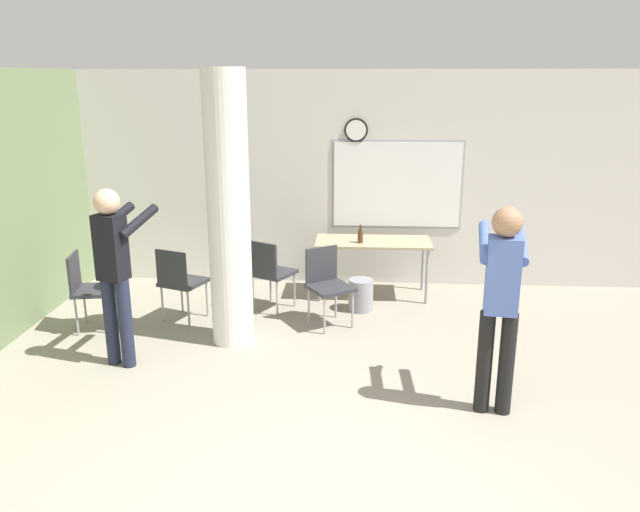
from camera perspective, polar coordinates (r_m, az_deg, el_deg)
name	(u,v)px	position (r m, az deg, el deg)	size (l,w,h in m)	color
wall_back	(344,180)	(8.27, 2.22, 6.99)	(8.00, 0.15, 2.80)	silver
support_pillar	(229,212)	(6.35, -8.36, 4.02)	(0.43, 0.43, 2.80)	silver
folding_table	(373,245)	(7.86, 4.88, 1.01)	(1.44, 0.64, 0.73)	tan
bottle_on_table	(360,236)	(7.72, 3.71, 1.85)	(0.07, 0.07, 0.23)	#4C3319
waste_bin	(361,295)	(7.49, 3.75, -3.57)	(0.29, 0.29, 0.38)	gray
chair_table_front	(327,281)	(6.98, 0.67, -2.28)	(0.61, 0.61, 0.87)	#2D2D33
chair_near_pillar	(180,279)	(7.22, -12.72, -2.05)	(0.57, 0.57, 0.87)	#2D2D33
chair_by_left_wall	(88,285)	(7.29, -20.44, -2.53)	(0.51, 0.51, 0.87)	#2D2D33
chair_table_left	(270,269)	(7.41, -4.63, -1.23)	(0.60, 0.60, 0.87)	#2D2D33
person_playing_side	(501,294)	(5.21, 16.21, -3.39)	(0.45, 0.70, 1.75)	black
person_watching_back	(115,264)	(6.16, -18.27, -0.67)	(0.52, 0.69, 1.74)	#1E2338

